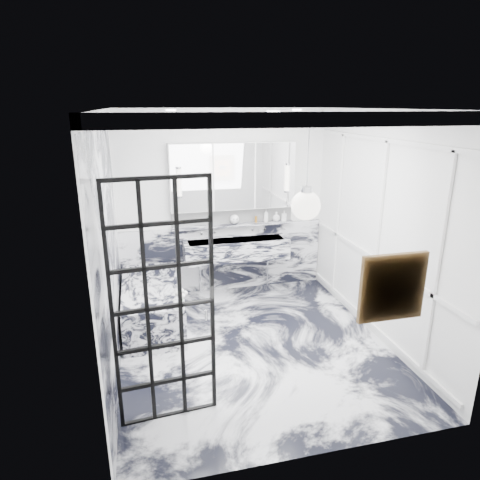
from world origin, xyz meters
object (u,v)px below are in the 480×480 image
object	(u,v)px
mirror_cabinet	(233,176)
crittall_door	(164,307)
bathtub	(152,304)
trough_sink	(236,249)

from	to	relation	value
mirror_cabinet	crittall_door	bearing A→B (deg)	-114.58
crittall_door	bathtub	size ratio (longest dim) A/B	1.39
trough_sink	mirror_cabinet	distance (m)	1.10
bathtub	mirror_cabinet	bearing A→B (deg)	32.06
trough_sink	crittall_door	bearing A→B (deg)	-116.00
mirror_cabinet	bathtub	distance (m)	2.20
crittall_door	trough_sink	xyz separation A→B (m)	(1.25, 2.57, -0.41)
crittall_door	trough_sink	bearing A→B (deg)	58.99
trough_sink	mirror_cabinet	world-z (taller)	mirror_cabinet
crittall_door	mirror_cabinet	bearing A→B (deg)	60.40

